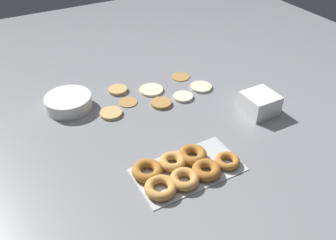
{
  "coord_description": "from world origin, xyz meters",
  "views": [
    {
      "loc": [
        -0.61,
        -1.15,
        0.9
      ],
      "look_at": [
        -0.06,
        -0.13,
        0.04
      ],
      "focal_mm": 38.0,
      "sensor_mm": 36.0,
      "label": 1
    }
  ],
  "objects_px": {
    "pancake_6": "(118,90)",
    "container_stack": "(259,103)",
    "pancake_2": "(201,87)",
    "pancake_5": "(161,103)",
    "pancake_0": "(151,90)",
    "pancake_3": "(111,113)",
    "pancake_4": "(128,102)",
    "batter_bowl": "(69,102)",
    "pancake_1": "(180,76)",
    "pancake_7": "(183,97)",
    "donut_tray": "(183,169)"
  },
  "relations": [
    {
      "from": "pancake_2",
      "to": "pancake_5",
      "type": "bearing_deg",
      "value": -171.79
    },
    {
      "from": "pancake_6",
      "to": "pancake_5",
      "type": "bearing_deg",
      "value": -56.83
    },
    {
      "from": "pancake_3",
      "to": "pancake_5",
      "type": "xyz_separation_m",
      "value": [
        0.23,
        -0.04,
        0.0
      ]
    },
    {
      "from": "pancake_3",
      "to": "donut_tray",
      "type": "distance_m",
      "value": 0.47
    },
    {
      "from": "pancake_2",
      "to": "pancake_5",
      "type": "relative_size",
      "value": 1.13
    },
    {
      "from": "pancake_2",
      "to": "pancake_7",
      "type": "xyz_separation_m",
      "value": [
        -0.12,
        -0.03,
        0.0
      ]
    },
    {
      "from": "pancake_3",
      "to": "pancake_5",
      "type": "height_order",
      "value": "pancake_5"
    },
    {
      "from": "container_stack",
      "to": "pancake_6",
      "type": "bearing_deg",
      "value": 136.38
    },
    {
      "from": "pancake_7",
      "to": "container_stack",
      "type": "xyz_separation_m",
      "value": [
        0.23,
        -0.26,
        0.04
      ]
    },
    {
      "from": "batter_bowl",
      "to": "pancake_6",
      "type": "bearing_deg",
      "value": 5.58
    },
    {
      "from": "pancake_6",
      "to": "container_stack",
      "type": "xyz_separation_m",
      "value": [
        0.48,
        -0.45,
        0.04
      ]
    },
    {
      "from": "pancake_2",
      "to": "pancake_6",
      "type": "distance_m",
      "value": 0.4
    },
    {
      "from": "pancake_2",
      "to": "pancake_6",
      "type": "relative_size",
      "value": 1.15
    },
    {
      "from": "pancake_5",
      "to": "pancake_3",
      "type": "bearing_deg",
      "value": 170.74
    },
    {
      "from": "pancake_4",
      "to": "container_stack",
      "type": "xyz_separation_m",
      "value": [
        0.47,
        -0.34,
        0.04
      ]
    },
    {
      "from": "pancake_1",
      "to": "pancake_2",
      "type": "height_order",
      "value": "pancake_2"
    },
    {
      "from": "pancake_7",
      "to": "container_stack",
      "type": "bearing_deg",
      "value": -47.66
    },
    {
      "from": "pancake_4",
      "to": "pancake_2",
      "type": "bearing_deg",
      "value": -8.21
    },
    {
      "from": "donut_tray",
      "to": "batter_bowl",
      "type": "bearing_deg",
      "value": 111.61
    },
    {
      "from": "pancake_7",
      "to": "container_stack",
      "type": "distance_m",
      "value": 0.35
    },
    {
      "from": "pancake_0",
      "to": "container_stack",
      "type": "distance_m",
      "value": 0.51
    },
    {
      "from": "pancake_4",
      "to": "pancake_1",
      "type": "bearing_deg",
      "value": 14.89
    },
    {
      "from": "pancake_5",
      "to": "pancake_7",
      "type": "distance_m",
      "value": 0.11
    },
    {
      "from": "pancake_6",
      "to": "pancake_7",
      "type": "distance_m",
      "value": 0.31
    },
    {
      "from": "pancake_4",
      "to": "pancake_6",
      "type": "height_order",
      "value": "pancake_6"
    },
    {
      "from": "pancake_0",
      "to": "pancake_1",
      "type": "relative_size",
      "value": 1.25
    },
    {
      "from": "pancake_0",
      "to": "pancake_7",
      "type": "height_order",
      "value": "pancake_7"
    },
    {
      "from": "pancake_3",
      "to": "donut_tray",
      "type": "relative_size",
      "value": 0.25
    },
    {
      "from": "pancake_1",
      "to": "pancake_5",
      "type": "xyz_separation_m",
      "value": [
        -0.2,
        -0.17,
        0.0
      ]
    },
    {
      "from": "pancake_6",
      "to": "batter_bowl",
      "type": "height_order",
      "value": "batter_bowl"
    },
    {
      "from": "pancake_3",
      "to": "pancake_4",
      "type": "height_order",
      "value": "pancake_3"
    },
    {
      "from": "pancake_7",
      "to": "pancake_1",
      "type": "bearing_deg",
      "value": 63.39
    },
    {
      "from": "pancake_1",
      "to": "pancake_6",
      "type": "height_order",
      "value": "pancake_6"
    },
    {
      "from": "pancake_3",
      "to": "pancake_6",
      "type": "xyz_separation_m",
      "value": [
        0.1,
        0.16,
        0.0
      ]
    },
    {
      "from": "pancake_0",
      "to": "pancake_7",
      "type": "xyz_separation_m",
      "value": [
        0.1,
        -0.13,
        0.0
      ]
    },
    {
      "from": "pancake_7",
      "to": "donut_tray",
      "type": "relative_size",
      "value": 0.24
    },
    {
      "from": "pancake_0",
      "to": "pancake_2",
      "type": "height_order",
      "value": "same"
    },
    {
      "from": "batter_bowl",
      "to": "pancake_4",
      "type": "bearing_deg",
      "value": -20.06
    },
    {
      "from": "pancake_2",
      "to": "pancake_5",
      "type": "xyz_separation_m",
      "value": [
        -0.23,
        -0.03,
        0.0
      ]
    },
    {
      "from": "pancake_2",
      "to": "pancake_3",
      "type": "height_order",
      "value": "pancake_3"
    },
    {
      "from": "pancake_5",
      "to": "container_stack",
      "type": "height_order",
      "value": "container_stack"
    },
    {
      "from": "pancake_1",
      "to": "pancake_7",
      "type": "distance_m",
      "value": 0.19
    },
    {
      "from": "pancake_3",
      "to": "pancake_2",
      "type": "bearing_deg",
      "value": -0.42
    },
    {
      "from": "pancake_1",
      "to": "pancake_7",
      "type": "bearing_deg",
      "value": -116.61
    },
    {
      "from": "pancake_4",
      "to": "container_stack",
      "type": "relative_size",
      "value": 0.62
    },
    {
      "from": "pancake_2",
      "to": "container_stack",
      "type": "height_order",
      "value": "container_stack"
    },
    {
      "from": "pancake_0",
      "to": "pancake_1",
      "type": "height_order",
      "value": "pancake_0"
    },
    {
      "from": "pancake_3",
      "to": "pancake_4",
      "type": "distance_m",
      "value": 0.11
    },
    {
      "from": "pancake_5",
      "to": "pancake_0",
      "type": "bearing_deg",
      "value": 84.85
    },
    {
      "from": "pancake_7",
      "to": "batter_bowl",
      "type": "distance_m",
      "value": 0.52
    }
  ]
}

